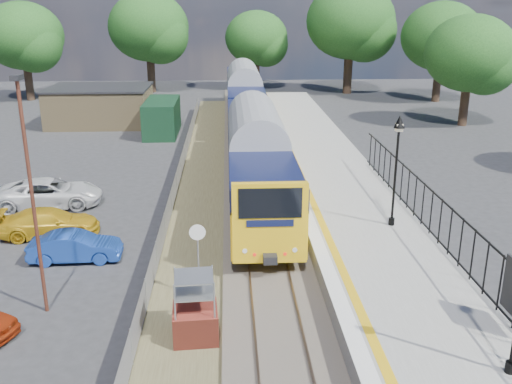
{
  "coord_description": "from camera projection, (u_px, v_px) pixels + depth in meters",
  "views": [
    {
      "loc": [
        -1.43,
        -15.75,
        9.68
      ],
      "look_at": [
        -0.28,
        7.29,
        2.0
      ],
      "focal_mm": 40.0,
      "sensor_mm": 36.0,
      "label": 1
    }
  ],
  "objects": [
    {
      "name": "victorian_lamp_north",
      "position": [
        398.0,
        145.0,
        22.63
      ],
      "size": [
        0.44,
        0.44,
        4.6
      ],
      "color": "black",
      "rests_on": "platform"
    },
    {
      "name": "wire_fence",
      "position": [
        175.0,
        190.0,
        29.04
      ],
      "size": [
        0.06,
        52.0,
        1.2
      ],
      "color": "#999EA3",
      "rests_on": "ground"
    },
    {
      "name": "ground",
      "position": [
        276.0,
        324.0,
        18.05
      ],
      "size": [
        120.0,
        120.0,
        0.0
      ],
      "primitive_type": "plane",
      "color": "#2D2D30",
      "rests_on": "ground"
    },
    {
      "name": "car_white",
      "position": [
        50.0,
        193.0,
        28.28
      ],
      "size": [
        5.26,
        2.83,
        1.4
      ],
      "primitive_type": "imported",
      "rotation": [
        0.0,
        0.0,
        1.67
      ],
      "color": "silver",
      "rests_on": "ground"
    },
    {
      "name": "track_bed",
      "position": [
        249.0,
        214.0,
        27.17
      ],
      "size": [
        5.9,
        80.0,
        0.29
      ],
      "color": "#473F38",
      "rests_on": "ground"
    },
    {
      "name": "carpark_lamp",
      "position": [
        31.0,
        186.0,
        17.47
      ],
      "size": [
        0.25,
        0.5,
        7.7
      ],
      "color": "#55291C",
      "rests_on": "ground"
    },
    {
      "name": "car_yellow",
      "position": [
        50.0,
        223.0,
        24.73
      ],
      "size": [
        4.37,
        2.22,
        1.22
      ],
      "primitive_type": "imported",
      "rotation": [
        0.0,
        0.0,
        1.7
      ],
      "color": "gold",
      "rests_on": "ground"
    },
    {
      "name": "platform",
      "position": [
        354.0,
        218.0,
        25.69
      ],
      "size": [
        5.0,
        70.0,
        0.9
      ],
      "primitive_type": "cube",
      "color": "gray",
      "rests_on": "ground"
    },
    {
      "name": "speed_sign",
      "position": [
        198.0,
        249.0,
        19.07
      ],
      "size": [
        0.55,
        0.11,
        2.73
      ],
      "rotation": [
        0.0,
        0.0,
        0.07
      ],
      "color": "#999EA3",
      "rests_on": "ground"
    },
    {
      "name": "train",
      "position": [
        248.0,
        114.0,
        39.5
      ],
      "size": [
        2.82,
        40.83,
        3.51
      ],
      "color": "gold",
      "rests_on": "ground"
    },
    {
      "name": "brick_plinth",
      "position": [
        195.0,
        309.0,
        16.95
      ],
      "size": [
        1.42,
        1.42,
        2.15
      ],
      "rotation": [
        0.0,
        0.0,
        0.07
      ],
      "color": "maroon",
      "rests_on": "ground"
    },
    {
      "name": "platform_edge",
      "position": [
        309.0,
        209.0,
        25.45
      ],
      "size": [
        0.9,
        70.0,
        0.01
      ],
      "color": "silver",
      "rests_on": "platform"
    },
    {
      "name": "outbuilding",
      "position": [
        112.0,
        108.0,
        46.63
      ],
      "size": [
        10.8,
        10.1,
        3.12
      ],
      "color": "#907A51",
      "rests_on": "ground"
    },
    {
      "name": "car_blue",
      "position": [
        75.0,
        247.0,
        22.34
      ],
      "size": [
        3.6,
        1.38,
        1.17
      ],
      "primitive_type": "imported",
      "rotation": [
        0.0,
        0.0,
        1.61
      ],
      "color": "#183B94",
      "rests_on": "ground"
    },
    {
      "name": "tree_line",
      "position": [
        255.0,
        36.0,
        55.83
      ],
      "size": [
        56.8,
        43.8,
        11.88
      ],
      "color": "#332319",
      "rests_on": "ground"
    },
    {
      "name": "palisade_fence",
      "position": [
        458.0,
        239.0,
        19.9
      ],
      "size": [
        0.12,
        26.0,
        2.0
      ],
      "color": "black",
      "rests_on": "platform"
    }
  ]
}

